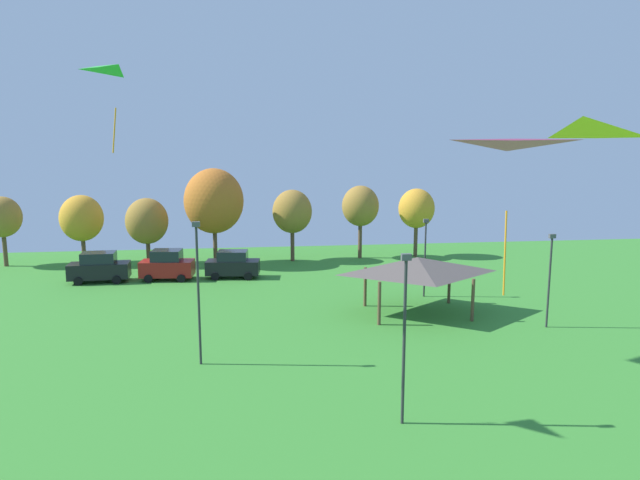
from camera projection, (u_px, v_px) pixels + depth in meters
kite_flying_3 at (581, 142)px, 26.35m from camera, size 3.83×3.96×1.00m
kite_flying_7 at (124, 96)px, 20.47m from camera, size 1.93×1.87×2.25m
kite_flying_8 at (505, 184)px, 15.77m from camera, size 2.67×2.23×3.21m
parked_car_leftmost at (99, 267)px, 43.97m from camera, size 4.56×2.21×2.34m
parked_car_second_from_left at (167, 265)px, 44.70m from camera, size 4.21×2.39×2.39m
parked_car_third_from_left at (233, 264)px, 45.38m from camera, size 4.35×2.35×2.20m
park_pavilion at (417, 265)px, 35.41m from camera, size 7.40×5.22×3.60m
light_post_0 at (425, 253)px, 39.42m from camera, size 0.36×0.20×5.47m
light_post_1 at (198, 286)px, 26.90m from camera, size 0.36×0.20×6.94m
light_post_2 at (550, 275)px, 32.64m from camera, size 0.36×0.20×5.49m
light_post_3 at (404, 330)px, 21.06m from camera, size 0.36×0.20×6.56m
treeline_tree_0 at (2, 217)px, 49.30m from camera, size 3.23×3.23×6.12m
treeline_tree_1 at (82, 218)px, 50.12m from camera, size 3.71×3.71×6.18m
treeline_tree_2 at (147, 221)px, 49.87m from camera, size 3.67×3.67×5.94m
treeline_tree_3 at (214, 201)px, 49.58m from camera, size 5.16×5.16×8.53m
treeline_tree_4 at (292, 212)px, 51.56m from camera, size 3.58×3.58×6.53m
treeline_tree_5 at (360, 206)px, 52.92m from camera, size 3.44×3.44×6.80m
treeline_tree_6 at (416, 209)px, 53.55m from camera, size 3.39×3.39×6.48m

